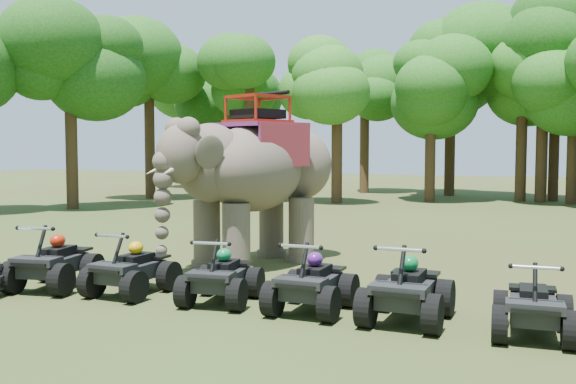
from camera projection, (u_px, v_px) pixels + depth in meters
name	position (u px, v px, depth m)	size (l,w,h in m)	color
ground	(267.00, 288.00, 13.12)	(110.00, 110.00, 0.00)	#47381E
elephant	(255.00, 178.00, 15.72)	(2.22, 5.06, 4.25)	brown
atv_0	(53.00, 256.00, 13.07)	(1.33, 1.83, 1.35)	black
atv_1	(131.00, 262.00, 12.55)	(1.25, 1.71, 1.27)	black
atv_2	(221.00, 270.00, 11.88)	(1.21, 1.66, 1.23)	black
atv_3	(312.00, 276.00, 11.22)	(1.26, 1.72, 1.28)	black
atv_4	(407.00, 282.00, 10.57)	(1.32, 1.80, 1.34)	black
atv_5	(534.00, 298.00, 9.73)	(1.18, 1.62, 1.20)	black
tree_0	(431.00, 128.00, 33.66)	(5.45, 5.45, 7.79)	#195114
tree_1	(543.00, 108.00, 33.43)	(6.91, 6.91, 9.87)	#195114
tree_22	(71.00, 121.00, 29.70)	(5.72, 5.72, 8.17)	#195114
tree_23	(149.00, 121.00, 35.98)	(6.10, 6.10, 8.71)	#195114
tree_24	(250.00, 126.00, 33.80)	(5.59, 5.59, 7.99)	#195114
tree_25	(337.00, 119.00, 32.92)	(6.04, 6.04, 8.63)	#195114
tree_26	(365.00, 120.00, 40.18)	(6.40, 6.40, 9.14)	#195114
tree_27	(226.00, 129.00, 39.77)	(5.58, 5.58, 7.97)	#195114
tree_28	(451.00, 109.00, 38.02)	(7.25, 7.25, 10.36)	#195114
tree_29	(188.00, 127.00, 45.74)	(6.10, 6.10, 8.71)	#195114
tree_31	(573.00, 127.00, 32.37)	(5.47, 5.47, 7.81)	#195114
tree_32	(522.00, 116.00, 34.08)	(6.37, 6.37, 9.10)	#195114
tree_36	(555.00, 129.00, 34.18)	(5.37, 5.37, 7.67)	#195114
tree_37	(430.00, 128.00, 37.79)	(5.65, 5.65, 8.07)	#195114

